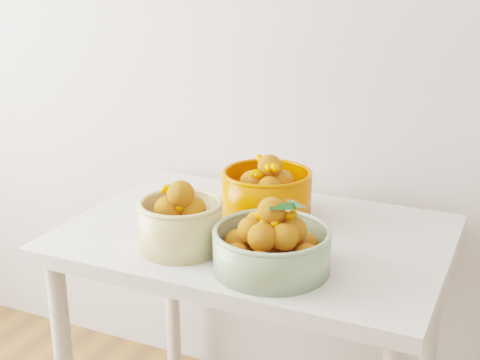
# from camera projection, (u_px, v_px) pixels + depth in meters

# --- Properties ---
(table) EXTENTS (1.00, 0.70, 0.75)m
(table) POSITION_uv_depth(u_px,v_px,m) (255.00, 264.00, 1.81)
(table) COLOR silver
(table) RESTS_ON ground
(bowl_cream) EXTENTS (0.23, 0.23, 0.18)m
(bowl_cream) POSITION_uv_depth(u_px,v_px,m) (180.00, 222.00, 1.65)
(bowl_cream) COLOR #D5BA7A
(bowl_cream) RESTS_ON table
(bowl_green) EXTENTS (0.29, 0.29, 0.18)m
(bowl_green) POSITION_uv_depth(u_px,v_px,m) (271.00, 246.00, 1.54)
(bowl_green) COLOR #84A378
(bowl_green) RESTS_ON table
(bowl_orange) EXTENTS (0.27, 0.27, 0.18)m
(bowl_orange) POSITION_uv_depth(u_px,v_px,m) (267.00, 193.00, 1.85)
(bowl_orange) COLOR #E64E00
(bowl_orange) RESTS_ON table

